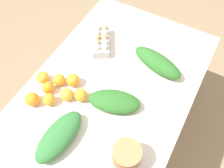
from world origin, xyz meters
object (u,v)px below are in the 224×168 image
(greens_bunch_dandelion, at_px, (59,136))
(orange_2, at_px, (48,88))
(orange_1, at_px, (43,77))
(orange_6, at_px, (73,80))
(greens_bunch_scallion, at_px, (114,101))
(orange_3, at_px, (67,95))
(orange_7, at_px, (59,80))
(orange_5, at_px, (81,95))
(paper_bag, at_px, (127,155))
(greens_bunch_kale, at_px, (157,62))
(orange_4, at_px, (32,99))
(egg_carton, at_px, (101,40))
(orange_0, at_px, (49,99))

(greens_bunch_dandelion, bearing_deg, orange_2, 47.24)
(orange_1, xyz_separation_m, orange_6, (0.07, -0.17, 0.00))
(greens_bunch_scallion, distance_m, orange_3, 0.28)
(orange_6, xyz_separation_m, orange_7, (-0.04, 0.08, -0.00))
(greens_bunch_dandelion, height_order, orange_5, greens_bunch_dandelion)
(orange_3, bearing_deg, orange_1, 80.93)
(paper_bag, distance_m, greens_bunch_dandelion, 0.36)
(greens_bunch_scallion, bearing_deg, orange_3, 109.37)
(greens_bunch_scallion, bearing_deg, orange_6, 88.12)
(greens_bunch_kale, distance_m, orange_2, 0.69)
(orange_2, bearing_deg, orange_4, 165.32)
(orange_4, distance_m, orange_5, 0.28)
(egg_carton, xyz_separation_m, greens_bunch_dandelion, (-0.70, -0.15, 0.00))
(egg_carton, height_order, greens_bunch_scallion, egg_carton)
(greens_bunch_kale, distance_m, orange_3, 0.59)
(greens_bunch_kale, bearing_deg, orange_4, 138.18)
(orange_5, bearing_deg, orange_0, 127.82)
(orange_0, bearing_deg, orange_4, 119.17)
(greens_bunch_kale, height_order, orange_3, greens_bunch_kale)
(orange_0, bearing_deg, paper_bag, -98.49)
(egg_carton, xyz_separation_m, orange_0, (-0.54, 0.03, -0.01))
(orange_1, relative_size, orange_7, 1.05)
(paper_bag, height_order, orange_6, paper_bag)
(orange_0, xyz_separation_m, orange_1, (0.11, 0.13, 0.00))
(orange_6, bearing_deg, orange_2, 137.92)
(egg_carton, xyz_separation_m, greens_bunch_scallion, (-0.37, -0.31, -0.00))
(orange_7, bearing_deg, egg_carton, -8.61)
(greens_bunch_scallion, bearing_deg, orange_4, 117.13)
(paper_bag, distance_m, orange_2, 0.61)
(orange_4, height_order, orange_7, orange_4)
(orange_3, bearing_deg, orange_0, 136.79)
(greens_bunch_dandelion, distance_m, orange_6, 0.36)
(paper_bag, distance_m, orange_5, 0.44)
(egg_carton, bearing_deg, orange_7, -38.66)
(orange_7, bearing_deg, orange_3, -123.17)
(paper_bag, bearing_deg, egg_carton, 39.40)
(paper_bag, relative_size, orange_3, 1.92)
(greens_bunch_dandelion, height_order, orange_0, greens_bunch_dandelion)
(egg_carton, height_order, greens_bunch_dandelion, egg_carton)
(greens_bunch_kale, xyz_separation_m, orange_6, (-0.36, 0.39, -0.01))
(orange_5, bearing_deg, orange_7, 80.86)
(greens_bunch_dandelion, height_order, orange_4, greens_bunch_dandelion)
(greens_bunch_scallion, height_order, orange_1, greens_bunch_scallion)
(orange_3, bearing_deg, paper_bag, -108.33)
(orange_4, bearing_deg, greens_bunch_kale, -41.82)
(orange_2, distance_m, orange_4, 0.11)
(greens_bunch_dandelion, relative_size, greens_bunch_scallion, 1.11)
(egg_carton, distance_m, orange_6, 0.36)
(greens_bunch_kale, height_order, orange_0, greens_bunch_kale)
(orange_7, bearing_deg, orange_0, -167.89)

